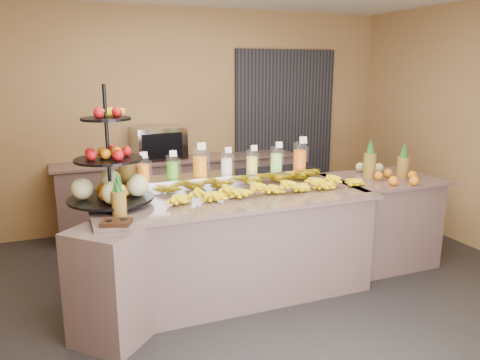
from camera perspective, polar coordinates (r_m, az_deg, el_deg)
ground at (r=4.27m, az=0.80°, el=-15.06°), size 6.00×6.00×0.00m
room_envelope at (r=4.56m, az=-0.75°, el=11.37°), size 6.04×5.02×2.82m
buffet_counter at (r=4.26m, az=-1.97°, el=-8.26°), size 2.75×1.25×0.93m
right_counter at (r=5.23m, az=16.62°, el=-4.66°), size 1.08×0.88×0.93m
back_ledge at (r=6.11m, az=-7.28°, el=-1.63°), size 3.10×0.55×0.93m
pitcher_tray at (r=4.43m, az=-1.64°, el=-0.07°), size 1.85×0.30×0.15m
juice_pitcher_orange_a at (r=4.20m, az=-11.70°, el=1.22°), size 0.11×0.12×0.27m
juice_pitcher_green at (r=4.25m, az=-8.25°, el=1.48°), size 0.11×0.11×0.26m
juice_pitcher_orange_b at (r=4.31m, az=-4.90°, el=2.01°), size 0.13×0.14×0.32m
juice_pitcher_milk at (r=4.40m, az=-1.65°, el=2.00°), size 0.11×0.11×0.26m
juice_pitcher_lemon at (r=4.49m, az=1.46°, el=2.26°), size 0.11×0.11×0.27m
juice_pitcher_lime at (r=4.60m, az=4.45°, el=2.56°), size 0.12×0.12×0.28m
juice_pitcher_orange_c at (r=4.71m, az=7.30°, el=2.92°), size 0.13×0.14×0.32m
banana_heap at (r=4.27m, az=3.45°, el=-0.64°), size 1.92×0.17×0.16m
fruit_stand at (r=4.00m, az=-14.89°, el=0.57°), size 0.85×0.85×0.99m
condiment_caddy at (r=3.54m, az=-14.82°, el=-5.01°), size 0.25×0.22×0.03m
pineapple_left_a at (r=3.72m, az=-14.56°, el=-2.32°), size 0.11×0.11×0.35m
pineapple_left_b at (r=4.33m, az=-13.56°, el=0.45°), size 0.15×0.15×0.44m
right_fruit_pile at (r=5.03m, az=17.93°, el=0.96°), size 0.48×0.46×0.25m
oven_warmer at (r=5.91m, az=-9.89°, el=4.41°), size 0.65×0.48×0.41m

